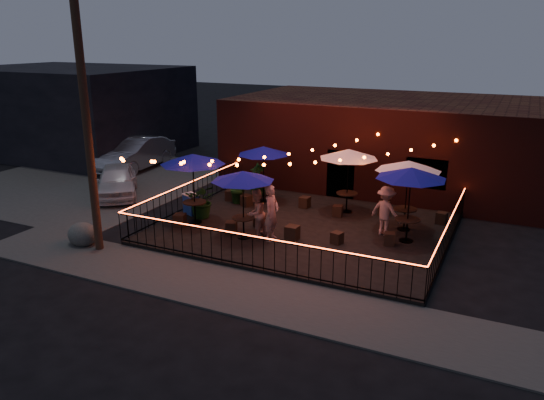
{
  "coord_description": "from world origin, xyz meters",
  "views": [
    {
      "loc": [
        6.75,
        -14.77,
        6.76
      ],
      "look_at": [
        -1.27,
        1.96,
        1.0
      ],
      "focal_mm": 35.0,
      "sensor_mm": 36.0,
      "label": 1
    }
  ],
  "objects_px": {
    "cafe_table_4": "(411,174)",
    "cooler": "(191,204)",
    "utility_pole": "(87,130)",
    "boulder": "(83,235)",
    "cafe_table_3": "(349,155)",
    "cafe_table_2": "(243,177)",
    "cafe_table_5": "(408,167)",
    "cafe_table_0": "(193,160)",
    "cafe_table_1": "(263,151)"
  },
  "relations": [
    {
      "from": "cafe_table_4",
      "to": "cooler",
      "type": "relative_size",
      "value": 3.65
    },
    {
      "from": "utility_pole",
      "to": "cooler",
      "type": "bearing_deg",
      "value": 77.53
    },
    {
      "from": "boulder",
      "to": "cafe_table_3",
      "type": "bearing_deg",
      "value": 44.06
    },
    {
      "from": "cafe_table_2",
      "to": "cooler",
      "type": "relative_size",
      "value": 2.96
    },
    {
      "from": "cafe_table_4",
      "to": "cafe_table_5",
      "type": "height_order",
      "value": "cafe_table_4"
    },
    {
      "from": "cafe_table_0",
      "to": "cooler",
      "type": "bearing_deg",
      "value": 131.47
    },
    {
      "from": "cafe_table_3",
      "to": "cooler",
      "type": "relative_size",
      "value": 3.13
    },
    {
      "from": "cafe_table_4",
      "to": "cooler",
      "type": "height_order",
      "value": "cafe_table_4"
    },
    {
      "from": "cafe_table_3",
      "to": "cooler",
      "type": "bearing_deg",
      "value": -152.18
    },
    {
      "from": "cafe_table_2",
      "to": "cooler",
      "type": "height_order",
      "value": "cafe_table_2"
    },
    {
      "from": "cafe_table_2",
      "to": "boulder",
      "type": "xyz_separation_m",
      "value": [
        -4.73,
        -2.62,
        -1.92
      ]
    },
    {
      "from": "cafe_table_0",
      "to": "cafe_table_3",
      "type": "height_order",
      "value": "cafe_table_0"
    },
    {
      "from": "cafe_table_0",
      "to": "cafe_table_4",
      "type": "bearing_deg",
      "value": 11.36
    },
    {
      "from": "utility_pole",
      "to": "cafe_table_2",
      "type": "xyz_separation_m",
      "value": [
        3.95,
        2.71,
        -1.7
      ]
    },
    {
      "from": "cafe_table_0",
      "to": "cafe_table_3",
      "type": "xyz_separation_m",
      "value": [
        4.65,
        3.62,
        -0.08
      ]
    },
    {
      "from": "cafe_table_3",
      "to": "cafe_table_1",
      "type": "bearing_deg",
      "value": -177.34
    },
    {
      "from": "cafe_table_2",
      "to": "cafe_table_4",
      "type": "xyz_separation_m",
      "value": [
        5.09,
        2.07,
        0.19
      ]
    },
    {
      "from": "cafe_table_5",
      "to": "cooler",
      "type": "xyz_separation_m",
      "value": [
        -7.82,
        -1.8,
        -1.89
      ]
    },
    {
      "from": "cafe_table_5",
      "to": "cafe_table_4",
      "type": "bearing_deg",
      "value": -74.01
    },
    {
      "from": "utility_pole",
      "to": "cafe_table_2",
      "type": "distance_m",
      "value": 5.08
    },
    {
      "from": "cafe_table_2",
      "to": "cafe_table_5",
      "type": "relative_size",
      "value": 0.79
    },
    {
      "from": "cafe_table_0",
      "to": "cafe_table_4",
      "type": "height_order",
      "value": "cafe_table_0"
    },
    {
      "from": "cafe_table_2",
      "to": "cafe_table_4",
      "type": "distance_m",
      "value": 5.5
    },
    {
      "from": "cafe_table_0",
      "to": "cafe_table_2",
      "type": "height_order",
      "value": "cafe_table_0"
    },
    {
      "from": "utility_pole",
      "to": "cafe_table_5",
      "type": "distance_m",
      "value": 10.63
    },
    {
      "from": "utility_pole",
      "to": "cafe_table_5",
      "type": "relative_size",
      "value": 2.67
    },
    {
      "from": "cafe_table_1",
      "to": "boulder",
      "type": "distance_m",
      "value": 7.74
    },
    {
      "from": "boulder",
      "to": "cafe_table_1",
      "type": "bearing_deg",
      "value": 62.32
    },
    {
      "from": "cafe_table_2",
      "to": "cafe_table_3",
      "type": "xyz_separation_m",
      "value": [
        2.3,
        4.19,
        0.14
      ]
    },
    {
      "from": "utility_pole",
      "to": "cafe_table_0",
      "type": "relative_size",
      "value": 2.72
    },
    {
      "from": "cafe_table_2",
      "to": "cafe_table_1",
      "type": "bearing_deg",
      "value": 107.21
    },
    {
      "from": "utility_pole",
      "to": "cafe_table_1",
      "type": "height_order",
      "value": "utility_pole"
    },
    {
      "from": "cafe_table_1",
      "to": "cafe_table_3",
      "type": "distance_m",
      "value": 3.56
    },
    {
      "from": "cafe_table_5",
      "to": "cafe_table_2",
      "type": "bearing_deg",
      "value": -146.44
    },
    {
      "from": "cafe_table_3",
      "to": "utility_pole",
      "type": "bearing_deg",
      "value": -132.2
    },
    {
      "from": "boulder",
      "to": "cafe_table_0",
      "type": "bearing_deg",
      "value": 53.26
    },
    {
      "from": "cafe_table_2",
      "to": "cafe_table_4",
      "type": "height_order",
      "value": "cafe_table_4"
    },
    {
      "from": "cafe_table_3",
      "to": "cafe_table_4",
      "type": "relative_size",
      "value": 0.86
    },
    {
      "from": "utility_pole",
      "to": "cooler",
      "type": "height_order",
      "value": "utility_pole"
    },
    {
      "from": "utility_pole",
      "to": "cafe_table_3",
      "type": "relative_size",
      "value": 3.19
    },
    {
      "from": "cafe_table_3",
      "to": "cafe_table_5",
      "type": "distance_m",
      "value": 2.67
    },
    {
      "from": "utility_pole",
      "to": "cafe_table_4",
      "type": "height_order",
      "value": "utility_pole"
    },
    {
      "from": "cafe_table_5",
      "to": "boulder",
      "type": "bearing_deg",
      "value": -148.67
    },
    {
      "from": "cafe_table_1",
      "to": "cafe_table_2",
      "type": "relative_size",
      "value": 0.99
    },
    {
      "from": "cafe_table_0",
      "to": "boulder",
      "type": "xyz_separation_m",
      "value": [
        -2.38,
        -3.19,
        -2.14
      ]
    },
    {
      "from": "cafe_table_5",
      "to": "cooler",
      "type": "relative_size",
      "value": 3.74
    },
    {
      "from": "cafe_table_1",
      "to": "cafe_table_5",
      "type": "relative_size",
      "value": 0.78
    },
    {
      "from": "cafe_table_5",
      "to": "boulder",
      "type": "xyz_separation_m",
      "value": [
        -9.51,
        -5.79,
        -2.07
      ]
    },
    {
      "from": "cafe_table_4",
      "to": "cooler",
      "type": "xyz_separation_m",
      "value": [
        -8.14,
        -0.7,
        -1.93
      ]
    },
    {
      "from": "utility_pole",
      "to": "cafe_table_0",
      "type": "bearing_deg",
      "value": 63.99
    }
  ]
}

